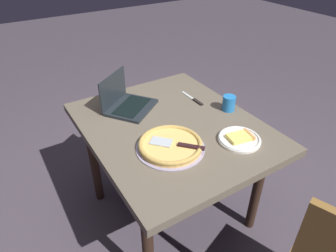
{
  "coord_description": "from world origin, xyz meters",
  "views": [
    {
      "loc": [
        1.22,
        -0.78,
        1.7
      ],
      "look_at": [
        0.05,
        -0.05,
        0.77
      ],
      "focal_mm": 31.93,
      "sensor_mm": 36.0,
      "label": 1
    }
  ],
  "objects_px": {
    "laptop": "(126,102)",
    "drink_cup": "(229,103)",
    "pizza_plate": "(240,139)",
    "pizza_tray": "(170,145)",
    "table_knife": "(194,99)",
    "dining_table": "(172,136)"
  },
  "relations": [
    {
      "from": "dining_table",
      "to": "pizza_plate",
      "type": "distance_m",
      "value": 0.41
    },
    {
      "from": "pizza_tray",
      "to": "table_knife",
      "type": "height_order",
      "value": "pizza_tray"
    },
    {
      "from": "pizza_plate",
      "to": "drink_cup",
      "type": "relative_size",
      "value": 2.4
    },
    {
      "from": "laptop",
      "to": "table_knife",
      "type": "xyz_separation_m",
      "value": [
        0.14,
        0.42,
        -0.04
      ]
    },
    {
      "from": "pizza_plate",
      "to": "laptop",
      "type": "bearing_deg",
      "value": -150.33
    },
    {
      "from": "laptop",
      "to": "pizza_tray",
      "type": "relative_size",
      "value": 1.06
    },
    {
      "from": "table_knife",
      "to": "drink_cup",
      "type": "bearing_deg",
      "value": 26.26
    },
    {
      "from": "laptop",
      "to": "pizza_plate",
      "type": "distance_m",
      "value": 0.73
    },
    {
      "from": "pizza_tray",
      "to": "table_knife",
      "type": "bearing_deg",
      "value": 130.99
    },
    {
      "from": "dining_table",
      "to": "pizza_tray",
      "type": "xyz_separation_m",
      "value": [
        0.19,
        -0.13,
        0.11
      ]
    },
    {
      "from": "dining_table",
      "to": "table_knife",
      "type": "bearing_deg",
      "value": 120.88
    },
    {
      "from": "laptop",
      "to": "drink_cup",
      "type": "xyz_separation_m",
      "value": [
        0.36,
        0.53,
        0.01
      ]
    },
    {
      "from": "drink_cup",
      "to": "table_knife",
      "type": "bearing_deg",
      "value": -153.74
    },
    {
      "from": "dining_table",
      "to": "drink_cup",
      "type": "xyz_separation_m",
      "value": [
        0.05,
        0.39,
        0.13
      ]
    },
    {
      "from": "laptop",
      "to": "drink_cup",
      "type": "height_order",
      "value": "laptop"
    },
    {
      "from": "dining_table",
      "to": "pizza_tray",
      "type": "height_order",
      "value": "pizza_tray"
    },
    {
      "from": "dining_table",
      "to": "table_knife",
      "type": "distance_m",
      "value": 0.34
    },
    {
      "from": "pizza_plate",
      "to": "table_knife",
      "type": "bearing_deg",
      "value": 173.25
    },
    {
      "from": "laptop",
      "to": "pizza_plate",
      "type": "height_order",
      "value": "laptop"
    },
    {
      "from": "laptop",
      "to": "pizza_tray",
      "type": "height_order",
      "value": "laptop"
    },
    {
      "from": "laptop",
      "to": "drink_cup",
      "type": "relative_size",
      "value": 4.01
    },
    {
      "from": "pizza_tray",
      "to": "table_knife",
      "type": "relative_size",
      "value": 1.61
    }
  ]
}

